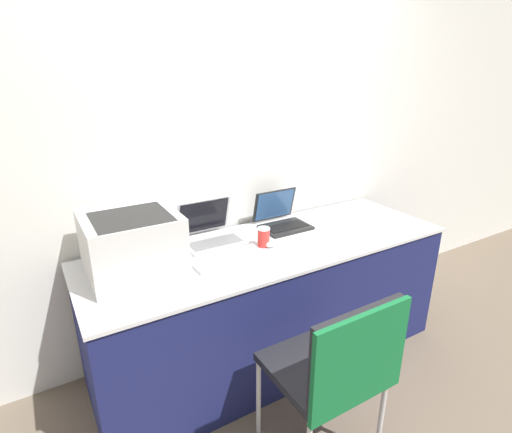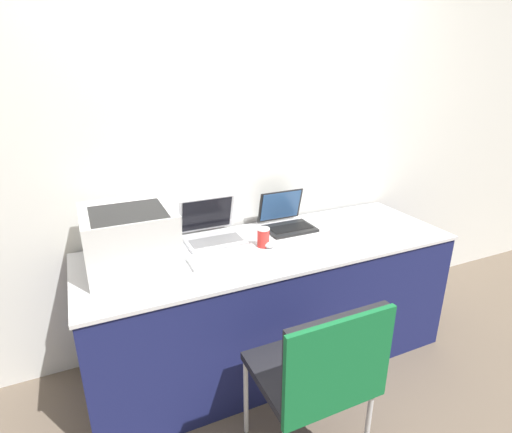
# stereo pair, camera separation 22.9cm
# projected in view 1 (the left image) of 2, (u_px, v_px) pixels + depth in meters

# --- Properties ---
(ground_plane) EXTENTS (14.00, 14.00, 0.00)m
(ground_plane) POSITION_uv_depth(u_px,v_px,m) (303.00, 388.00, 2.36)
(ground_plane) COLOR #6B5B4C
(wall_back) EXTENTS (8.00, 0.05, 2.60)m
(wall_back) POSITION_uv_depth(u_px,v_px,m) (237.00, 148.00, 2.53)
(wall_back) COLOR silver
(wall_back) RESTS_ON ground_plane
(table) EXTENTS (2.21, 0.74, 0.79)m
(table) POSITION_uv_depth(u_px,v_px,m) (271.00, 302.00, 2.51)
(table) COLOR #191E51
(table) RESTS_ON ground_plane
(printer) EXTENTS (0.45, 0.44, 0.31)m
(printer) POSITION_uv_depth(u_px,v_px,m) (132.00, 241.00, 1.99)
(printer) COLOR silver
(printer) RESTS_ON table
(laptop_left) EXTENTS (0.35, 0.31, 0.24)m
(laptop_left) POSITION_uv_depth(u_px,v_px,m) (211.00, 233.00, 2.39)
(laptop_left) COLOR #B7B7BC
(laptop_left) RESTS_ON table
(laptop_right) EXTENTS (0.31, 0.28, 0.23)m
(laptop_right) POSITION_uv_depth(u_px,v_px,m) (281.00, 219.00, 2.62)
(laptop_right) COLOR black
(laptop_right) RESTS_ON table
(external_keyboard) EXTENTS (0.40, 0.17, 0.02)m
(external_keyboard) POSITION_uv_depth(u_px,v_px,m) (229.00, 259.00, 2.16)
(external_keyboard) COLOR silver
(external_keyboard) RESTS_ON table
(coffee_cup) EXTENTS (0.07, 0.07, 0.11)m
(coffee_cup) POSITION_uv_depth(u_px,v_px,m) (264.00, 237.00, 2.32)
(coffee_cup) COLOR red
(coffee_cup) RESTS_ON table
(mouse) EXTENTS (0.07, 0.05, 0.04)m
(mouse) POSITION_uv_depth(u_px,v_px,m) (271.00, 244.00, 2.32)
(mouse) COLOR silver
(mouse) RESTS_ON table
(chair) EXTENTS (0.49, 0.46, 0.90)m
(chair) POSITION_uv_depth(u_px,v_px,m) (339.00, 364.00, 1.72)
(chair) COLOR black
(chair) RESTS_ON ground_plane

